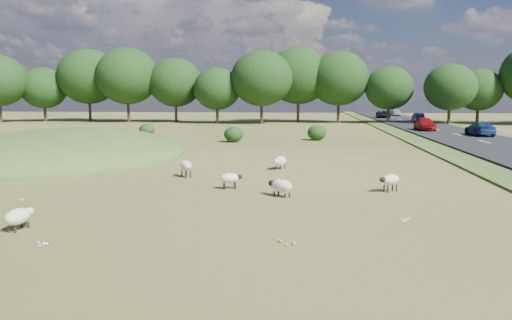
# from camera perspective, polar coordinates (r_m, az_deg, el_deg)

# --- Properties ---
(ground) EXTENTS (160.00, 160.00, 0.00)m
(ground) POSITION_cam_1_polar(r_m,az_deg,el_deg) (41.53, -0.55, 1.52)
(ground) COLOR #3B5119
(ground) RESTS_ON ground
(mound) EXTENTS (16.00, 20.00, 4.00)m
(mound) POSITION_cam_1_polar(r_m,az_deg,el_deg) (37.20, -20.67, 0.35)
(mound) COLOR #33561E
(mound) RESTS_ON ground
(road) EXTENTS (8.00, 150.00, 0.25)m
(road) POSITION_cam_1_polar(r_m,az_deg,el_deg) (53.52, 22.54, 2.42)
(road) COLOR black
(road) RESTS_ON ground
(treeline) EXTENTS (96.28, 14.66, 11.70)m
(treeline) POSITION_cam_1_polar(r_m,az_deg,el_deg) (76.73, 1.58, 9.16)
(treeline) COLOR black
(treeline) RESTS_ON ground
(shrubs) EXTENTS (19.29, 7.28, 1.48)m
(shrubs) POSITION_cam_1_polar(r_m,az_deg,el_deg) (48.01, -1.85, 3.17)
(shrubs) COLOR black
(shrubs) RESTS_ON ground
(sheep_0) EXTENTS (1.26, 1.14, 0.75)m
(sheep_0) POSITION_cam_1_polar(r_m,az_deg,el_deg) (21.20, 2.88, -2.95)
(sheep_0) COLOR beige
(sheep_0) RESTS_ON ground
(sheep_2) EXTENTS (1.00, 1.22, 0.88)m
(sheep_2) POSITION_cam_1_polar(r_m,az_deg,el_deg) (26.40, -8.04, -0.64)
(sheep_2) COLOR beige
(sheep_2) RESTS_ON ground
(sheep_3) EXTENTS (0.96, 1.38, 0.76)m
(sheep_3) POSITION_cam_1_polar(r_m,az_deg,el_deg) (28.95, 2.78, -0.12)
(sheep_3) COLOR beige
(sheep_3) RESTS_ON ground
(sheep_4) EXTENTS (1.08, 0.72, 0.75)m
(sheep_4) POSITION_cam_1_polar(r_m,az_deg,el_deg) (22.85, -2.95, -2.06)
(sheep_4) COLOR beige
(sheep_4) RESTS_ON ground
(sheep_5) EXTENTS (1.09, 0.95, 0.80)m
(sheep_5) POSITION_cam_1_polar(r_m,az_deg,el_deg) (22.93, 15.06, -2.18)
(sheep_5) COLOR beige
(sheep_5) RESTS_ON ground
(sheep_6) EXTENTS (0.69, 1.27, 0.71)m
(sheep_6) POSITION_cam_1_polar(r_m,az_deg,el_deg) (17.73, -25.49, -5.83)
(sheep_6) COLOR beige
(sheep_6) RESTS_ON ground
(car_0) EXTENTS (1.82, 4.53, 1.54)m
(car_0) POSITION_cam_1_polar(r_m,az_deg,el_deg) (60.63, 18.71, 3.98)
(car_0) COLOR maroon
(car_0) RESTS_ON road
(car_2) EXTENTS (2.13, 4.62, 1.28)m
(car_2) POSITION_cam_1_polar(r_m,az_deg,el_deg) (91.20, 14.34, 5.10)
(car_2) COLOR black
(car_2) RESTS_ON road
(car_3) EXTENTS (1.92, 4.72, 1.37)m
(car_3) POSITION_cam_1_polar(r_m,az_deg,el_deg) (54.81, 24.25, 3.29)
(car_3) COLOR navy
(car_3) RESTS_ON road
(car_4) EXTENTS (1.29, 3.71, 1.22)m
(car_4) POSITION_cam_1_polar(r_m,az_deg,el_deg) (81.92, 18.03, 4.70)
(car_4) COLOR navy
(car_4) RESTS_ON road
(car_6) EXTENTS (1.80, 4.43, 1.29)m
(car_6) POSITION_cam_1_polar(r_m,az_deg,el_deg) (102.00, 15.60, 5.28)
(car_6) COLOR #B7BBC0
(car_6) RESTS_ON road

